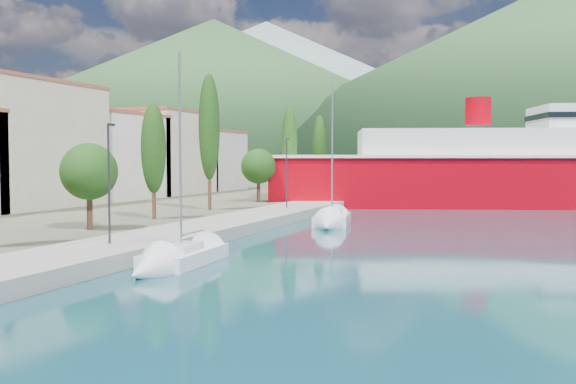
% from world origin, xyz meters
% --- Properties ---
extents(ground, '(1400.00, 1400.00, 0.00)m').
position_xyz_m(ground, '(0.00, 120.00, 0.00)').
color(ground, '#11414D').
extents(quay, '(5.00, 88.00, 0.80)m').
position_xyz_m(quay, '(-9.00, 26.00, 0.40)').
color(quay, gray).
rests_on(quay, ground).
extents(town_buildings, '(9.20, 69.20, 11.30)m').
position_xyz_m(town_buildings, '(-32.00, 36.91, 5.57)').
color(town_buildings, beige).
rests_on(town_buildings, land_strip).
extents(tree_row, '(3.53, 64.15, 11.61)m').
position_xyz_m(tree_row, '(-14.62, 32.02, 5.89)').
color(tree_row, '#47301E').
rests_on(tree_row, land_strip).
extents(lamp_posts, '(0.15, 47.58, 6.06)m').
position_xyz_m(lamp_posts, '(-9.00, 13.70, 4.08)').
color(lamp_posts, '#2D2D33').
rests_on(lamp_posts, quay).
extents(sailboat_near, '(2.73, 7.82, 11.06)m').
position_xyz_m(sailboat_near, '(-4.71, 10.68, 0.30)').
color(sailboat_near, silver).
rests_on(sailboat_near, ground).
extents(sailboat_mid, '(3.98, 8.21, 11.58)m').
position_xyz_m(sailboat_mid, '(-3.00, 31.05, 0.32)').
color(sailboat_mid, silver).
rests_on(sailboat_mid, ground).
extents(ferry, '(63.09, 30.45, 12.30)m').
position_xyz_m(ferry, '(14.06, 60.44, 3.74)').
color(ferry, '#A1000B').
rests_on(ferry, ground).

